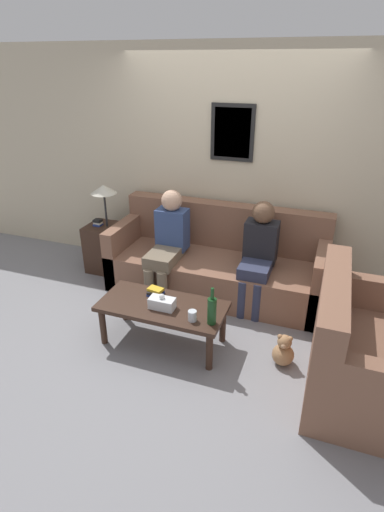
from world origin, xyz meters
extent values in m
plane|color=gray|center=(0.00, 0.00, 0.00)|extent=(16.00, 16.00, 0.00)
cube|color=beige|center=(0.00, 1.01, 1.30)|extent=(9.00, 0.06, 2.60)
cube|color=black|center=(0.00, 0.97, 1.70)|extent=(0.48, 0.02, 0.60)
cube|color=#B7CCB2|center=(0.00, 0.96, 1.70)|extent=(0.40, 0.01, 0.52)
cube|color=brown|center=(0.00, 0.48, 0.21)|extent=(2.39, 0.90, 0.42)
cube|color=brown|center=(0.00, 0.83, 0.68)|extent=(2.39, 0.20, 0.52)
cube|color=brown|center=(-1.12, 0.48, 0.35)|extent=(0.14, 0.90, 0.71)
cube|color=brown|center=(1.12, 0.48, 0.35)|extent=(0.14, 0.90, 0.71)
cube|color=brown|center=(1.59, -0.57, 0.21)|extent=(0.90, 1.31, 0.42)
cube|color=brown|center=(1.24, -0.57, 0.68)|extent=(0.20, 1.31, 0.52)
cube|color=brown|center=(1.59, -1.16, 0.35)|extent=(0.90, 0.14, 0.71)
cube|color=brown|center=(1.59, 0.01, 0.35)|extent=(0.90, 0.14, 0.71)
cube|color=#382319|center=(-0.18, -0.59, 0.39)|extent=(1.16, 0.53, 0.04)
cylinder|color=#382319|center=(-0.70, -0.80, 0.19)|extent=(0.06, 0.06, 0.37)
cylinder|color=#382319|center=(0.34, -0.80, 0.19)|extent=(0.06, 0.06, 0.37)
cylinder|color=#382319|center=(-0.70, -0.39, 0.19)|extent=(0.06, 0.06, 0.37)
cylinder|color=#382319|center=(0.34, -0.39, 0.19)|extent=(0.06, 0.06, 0.37)
cube|color=#382319|center=(-1.45, 0.52, 0.30)|extent=(0.41, 0.41, 0.59)
cylinder|color=#262628|center=(-1.40, 0.52, 0.81)|extent=(0.02, 0.02, 0.43)
cone|color=beige|center=(-1.40, 0.52, 1.06)|extent=(0.30, 0.30, 0.10)
cube|color=navy|center=(-1.51, 0.50, 0.61)|extent=(0.09, 0.10, 0.02)
cube|color=beige|center=(-1.51, 0.50, 0.63)|extent=(0.10, 0.08, 0.03)
cube|color=black|center=(-1.51, 0.50, 0.66)|extent=(0.09, 0.08, 0.03)
cylinder|color=#19421E|center=(0.32, -0.71, 0.53)|extent=(0.08, 0.08, 0.24)
cylinder|color=#19421E|center=(0.32, -0.71, 0.70)|extent=(0.03, 0.03, 0.10)
cylinder|color=silver|center=(0.16, -0.73, 0.46)|extent=(0.07, 0.07, 0.09)
cube|color=navy|center=(-0.31, -0.46, 0.43)|extent=(0.16, 0.12, 0.02)
cube|color=black|center=(-0.31, -0.46, 0.45)|extent=(0.16, 0.13, 0.02)
cube|color=gold|center=(-0.31, -0.46, 0.47)|extent=(0.15, 0.11, 0.03)
cube|color=silver|center=(-0.16, -0.64, 0.46)|extent=(0.23, 0.12, 0.10)
sphere|color=white|center=(-0.16, -0.64, 0.53)|extent=(0.05, 0.05, 0.05)
cube|color=#756651|center=(-0.51, 0.21, 0.47)|extent=(0.31, 0.49, 0.14)
cylinder|color=#756651|center=(-0.59, -0.04, 0.21)|extent=(0.11, 0.11, 0.42)
cylinder|color=#756651|center=(-0.43, -0.04, 0.21)|extent=(0.11, 0.11, 0.42)
cube|color=#33477A|center=(-0.51, 0.45, 0.70)|extent=(0.34, 0.22, 0.46)
sphere|color=tan|center=(-0.51, 0.45, 1.04)|extent=(0.23, 0.23, 0.23)
cube|color=#2D334C|center=(0.49, 0.27, 0.47)|extent=(0.31, 0.41, 0.14)
cylinder|color=#2D334C|center=(0.41, 0.07, 0.21)|extent=(0.11, 0.11, 0.42)
cylinder|color=#2D334C|center=(0.56, 0.07, 0.21)|extent=(0.11, 0.11, 0.42)
cube|color=black|center=(0.49, 0.48, 0.69)|extent=(0.34, 0.22, 0.44)
sphere|color=brown|center=(0.49, 0.48, 1.02)|extent=(0.23, 0.23, 0.23)
sphere|color=#A87A51|center=(0.92, -0.51, 0.10)|extent=(0.19, 0.19, 0.19)
sphere|color=#A87A51|center=(0.92, -0.51, 0.23)|extent=(0.12, 0.12, 0.12)
sphere|color=#A87A51|center=(0.88, -0.51, 0.28)|extent=(0.04, 0.04, 0.04)
sphere|color=#A87A51|center=(0.96, -0.51, 0.28)|extent=(0.04, 0.04, 0.04)
sphere|color=tan|center=(0.92, -0.56, 0.23)|extent=(0.05, 0.05, 0.05)
camera|label=1|loc=(1.12, -3.36, 2.40)|focal=28.00mm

